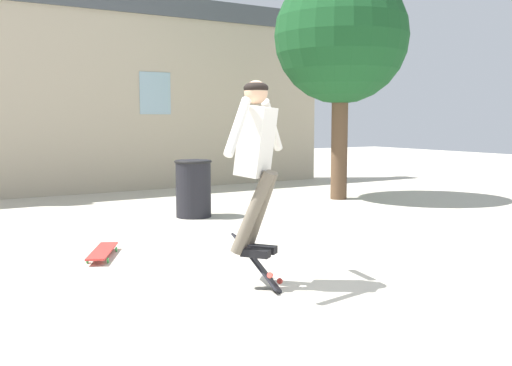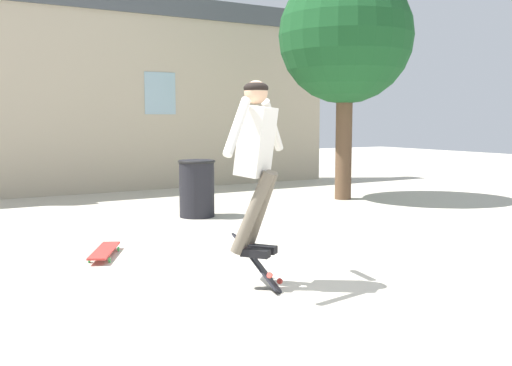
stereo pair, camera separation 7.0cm
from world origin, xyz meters
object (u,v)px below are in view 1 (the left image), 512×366
tree_right (341,38)px  skateboard_flipping (258,263)px  trash_bin (193,187)px  skateboard_resting (102,251)px  skater (256,151)px

tree_right → skateboard_flipping: (-4.34, -4.12, -2.84)m
trash_bin → skateboard_flipping: trash_bin is taller
skateboard_flipping → tree_right: bearing=126.5°
skateboard_resting → trash_bin: bearing=160.8°
trash_bin → skater: (-1.12, -3.74, 0.77)m
skater → skateboard_resting: 2.35m
skater → skateboard_flipping: bearing=95.4°
skateboard_flipping → skateboard_resting: (-0.91, 1.81, -0.14)m
trash_bin → skater: bearing=-106.6°
tree_right → trash_bin: (-3.25, -0.41, -2.58)m
skateboard_resting → skateboard_flipping: bearing=53.9°
skater → skateboard_flipping: (0.03, 0.03, -1.03)m
tree_right → skater: (-4.37, -4.15, -1.80)m
tree_right → trash_bin: bearing=-172.8°
tree_right → skater: size_ratio=2.76×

